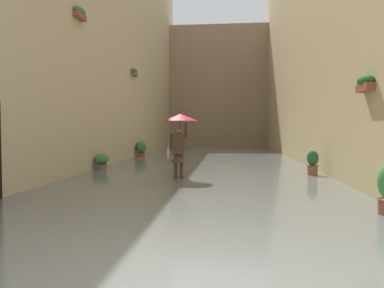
{
  "coord_description": "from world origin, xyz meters",
  "views": [
    {
      "loc": [
        -0.91,
        3.4,
        1.63
      ],
      "look_at": [
        0.25,
        -8.18,
        1.12
      ],
      "focal_mm": 34.63,
      "sensor_mm": 36.0,
      "label": 1
    }
  ],
  "objects_px": {
    "potted_plant_near_right": "(102,161)",
    "potted_plant_mid_right": "(141,149)",
    "potted_plant_mid_left": "(313,163)",
    "person_wading": "(180,132)"
  },
  "relations": [
    {
      "from": "potted_plant_near_right",
      "to": "potted_plant_mid_right",
      "type": "xyz_separation_m",
      "value": [
        -0.02,
        -6.09,
        0.13
      ]
    },
    {
      "from": "potted_plant_mid_left",
      "to": "potted_plant_near_right",
      "type": "bearing_deg",
      "value": -6.46
    },
    {
      "from": "potted_plant_mid_right",
      "to": "potted_plant_near_right",
      "type": "bearing_deg",
      "value": 89.81
    },
    {
      "from": "potted_plant_near_right",
      "to": "potted_plant_mid_left",
      "type": "distance_m",
      "value": 7.47
    },
    {
      "from": "potted_plant_near_right",
      "to": "potted_plant_mid_right",
      "type": "distance_m",
      "value": 6.09
    },
    {
      "from": "potted_plant_near_right",
      "to": "potted_plant_mid_right",
      "type": "bearing_deg",
      "value": -90.19
    },
    {
      "from": "person_wading",
      "to": "potted_plant_mid_left",
      "type": "bearing_deg",
      "value": -164.8
    },
    {
      "from": "potted_plant_near_right",
      "to": "potted_plant_mid_left",
      "type": "relative_size",
      "value": 0.76
    },
    {
      "from": "person_wading",
      "to": "potted_plant_near_right",
      "type": "relative_size",
      "value": 3.15
    },
    {
      "from": "potted_plant_mid_left",
      "to": "person_wading",
      "type": "bearing_deg",
      "value": 15.2
    }
  ]
}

